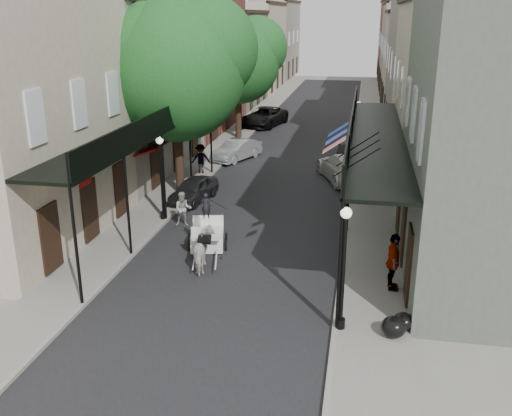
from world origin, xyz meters
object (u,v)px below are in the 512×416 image
at_px(lamppost_right_near, 343,267).
at_px(car_left_far, 264,117).
at_px(pedestrian_sidewalk_right, 393,262).
at_px(car_right_near, 345,167).
at_px(lamppost_right_far, 357,131).
at_px(car_left_mid, 237,150).
at_px(tree_far, 243,58).
at_px(horse, 205,250).
at_px(lamppost_left, 162,177).
at_px(pedestrian_sidewalk_left, 201,159).
at_px(pedestrian_walking, 183,209).
at_px(carriage, 208,222).
at_px(car_left_near, 193,190).
at_px(tree_near, 184,65).
at_px(car_right_far, 348,149).

relative_size(lamppost_right_near, car_left_far, 0.68).
distance_m(pedestrian_sidewalk_right, car_right_near, 13.36).
xyz_separation_m(lamppost_right_near, pedestrian_sidewalk_right, (1.55, 2.80, -0.95)).
bearing_deg(lamppost_right_far, car_left_mid, -176.57).
distance_m(tree_far, horse, 23.51).
distance_m(car_left_mid, car_right_near, 7.78).
height_order(lamppost_left, car_left_mid, lamppost_left).
bearing_deg(pedestrian_sidewalk_left, pedestrian_sidewalk_right, 110.09).
height_order(horse, pedestrian_walking, pedestrian_walking).
xyz_separation_m(carriage, car_left_near, (-2.18, 5.31, -0.35)).
bearing_deg(horse, tree_far, -94.13).
bearing_deg(car_left_far, pedestrian_walking, -76.05).
bearing_deg(carriage, pedestrian_sidewalk_right, -34.62).
bearing_deg(tree_near, car_left_near, -63.10).
relative_size(tree_near, pedestrian_sidewalk_right, 4.92).
bearing_deg(lamppost_left, horse, -55.07).
bearing_deg(car_left_mid, carriage, -59.32).
xyz_separation_m(carriage, car_right_far, (5.02, 15.60, -0.34)).
bearing_deg(car_left_near, tree_far, 102.85).
height_order(lamppost_left, pedestrian_sidewalk_left, lamppost_left).
height_order(tree_near, lamppost_right_far, tree_near).
bearing_deg(car_left_far, lamppost_left, -78.62).
relative_size(tree_far, lamppost_right_far, 2.32).
distance_m(tree_far, pedestrian_sidewalk_left, 11.51).
bearing_deg(tree_far, lamppost_left, -89.54).
distance_m(tree_far, car_left_far, 7.27).
bearing_deg(tree_near, lamppost_left, -88.66).
bearing_deg(lamppost_right_far, tree_near, -136.69).
bearing_deg(car_right_far, lamppost_right_near, 93.53).
distance_m(car_left_near, car_left_far, 20.34).
xyz_separation_m(lamppost_left, car_right_far, (7.70, 13.29, -1.44)).
xyz_separation_m(tree_far, lamppost_right_near, (8.35, -26.18, -3.79)).
bearing_deg(car_right_near, tree_far, -71.58).
relative_size(pedestrian_sidewalk_right, car_left_near, 0.56).
bearing_deg(lamppost_right_near, tree_near, 124.27).
height_order(carriage, pedestrian_sidewalk_left, carriage).
height_order(horse, pedestrian_sidewalk_left, pedestrian_sidewalk_left).
xyz_separation_m(pedestrian_sidewalk_left, car_left_mid, (1.25, 3.80, -0.31)).
xyz_separation_m(tree_near, tree_far, (-0.05, 14.00, -0.65)).
bearing_deg(lamppost_left, lamppost_right_near, -44.29).
distance_m(pedestrian_walking, pedestrian_sidewalk_right, 9.93).
bearing_deg(pedestrian_sidewalk_right, lamppost_right_far, 3.30).
bearing_deg(car_right_far, pedestrian_sidewalk_left, 36.28).
relative_size(tree_far, horse, 4.99).
bearing_deg(horse, car_left_mid, -93.98).
distance_m(tree_near, tree_far, 14.02).
bearing_deg(pedestrian_sidewalk_left, lamppost_right_near, 100.64).
bearing_deg(pedestrian_sidewalk_left, horse, 88.30).
distance_m(lamppost_left, lamppost_right_far, 14.53).
bearing_deg(car_left_far, car_right_far, -41.79).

